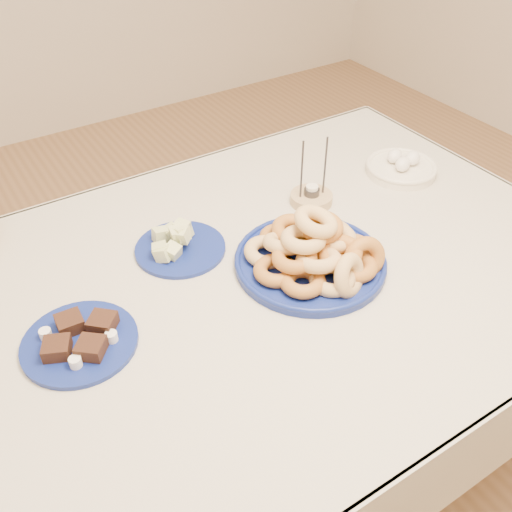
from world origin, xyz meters
The scene contains 7 objects.
ground centered at (0.00, 0.00, 0.00)m, with size 5.00×5.00×0.00m, color #936A45.
dining_table centered at (0.00, 0.00, 0.64)m, with size 1.71×1.11×0.75m.
donut_platter centered at (0.16, -0.05, 0.79)m, with size 0.43×0.43×0.16m.
melon_plate centered at (-0.08, 0.17, 0.77)m, with size 0.28×0.28×0.07m.
brownie_plate centered at (-0.38, 0.01, 0.76)m, with size 0.31×0.31×0.04m.
candle_holder centered at (0.32, 0.17, 0.77)m, with size 0.14×0.14×0.19m.
egg_bowl centered at (0.63, 0.15, 0.77)m, with size 0.27×0.27×0.07m.
Camera 1 is at (-0.50, -0.84, 1.61)m, focal length 40.00 mm.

